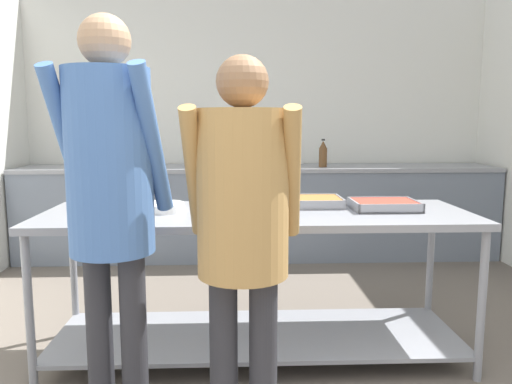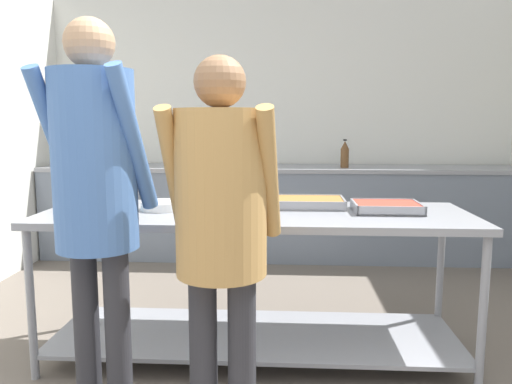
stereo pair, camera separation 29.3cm
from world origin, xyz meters
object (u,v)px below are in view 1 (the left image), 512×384
guest_serving_right (243,213)px  sauce_pan (226,197)px  broccoli_bowl (109,207)px  guest_serving_left (110,183)px  serving_tray_vegetables (384,205)px  plate_stack (162,207)px  water_bottle (323,154)px  serving_tray_roast (302,202)px

guest_serving_right → sauce_pan: bearing=94.9°
broccoli_bowl → guest_serving_left: guest_serving_left is taller
sauce_pan → guest_serving_left: bearing=-115.2°
guest_serving_left → guest_serving_right: 0.56m
sauce_pan → serving_tray_vegetables: bearing=-12.3°
broccoli_bowl → plate_stack: bearing=16.9°
sauce_pan → water_bottle: size_ratio=1.40×
plate_stack → serving_tray_roast: bearing=9.9°
serving_tray_roast → guest_serving_left: guest_serving_left is taller
guest_serving_right → water_bottle: bearing=73.8°
serving_tray_vegetables → guest_serving_right: size_ratio=0.23×
plate_stack → guest_serving_right: size_ratio=0.16×
plate_stack → guest_serving_left: size_ratio=0.15×
guest_serving_left → sauce_pan: bearing=64.8°
broccoli_bowl → serving_tray_roast: size_ratio=0.48×
sauce_pan → serving_tray_vegetables: (0.93, -0.20, -0.02)m
broccoli_bowl → serving_tray_roast: broccoli_bowl is taller
plate_stack → serving_tray_vegetables: 1.29m
plate_stack → serving_tray_roast: 0.84m
serving_tray_vegetables → guest_serving_left: size_ratio=0.21×
guest_serving_right → plate_stack: bearing=118.4°
water_bottle → serving_tray_vegetables: bearing=-90.0°
sauce_pan → guest_serving_left: size_ratio=0.21×
guest_serving_right → water_bottle: guest_serving_right is taller
sauce_pan → serving_tray_roast: sauce_pan is taller
sauce_pan → serving_tray_roast: (0.47, -0.06, -0.02)m
sauce_pan → guest_serving_right: guest_serving_right is taller
broccoli_bowl → guest_serving_right: 1.05m
plate_stack → serving_tray_vegetables: serving_tray_vegetables is taller
sauce_pan → water_bottle: 2.08m
water_bottle → sauce_pan: bearing=-116.6°
serving_tray_roast → guest_serving_left: bearing=-135.4°
sauce_pan → broccoli_bowl: bearing=-155.6°
guest_serving_left → plate_stack: bearing=82.8°
plate_stack → sauce_pan: sauce_pan is taller
plate_stack → water_bottle: water_bottle is taller
plate_stack → sauce_pan: 0.42m
plate_stack → broccoli_bowl: bearing=-163.1°
serving_tray_vegetables → plate_stack: bearing=-179.9°
serving_tray_roast → water_bottle: 1.98m
plate_stack → water_bottle: bearing=58.0°
guest_serving_left → water_bottle: guest_serving_left is taller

